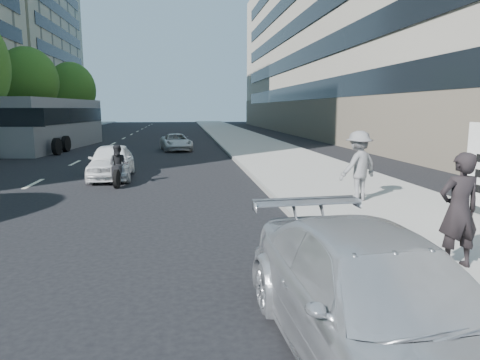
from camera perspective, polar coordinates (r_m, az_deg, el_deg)
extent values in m
plane|color=black|center=(8.43, 0.67, -8.91)|extent=(160.00, 160.00, 0.00)
cube|color=#97968D|center=(28.50, 2.89, 4.28)|extent=(5.00, 120.00, 0.15)
cube|color=gray|center=(44.45, 17.60, 18.58)|extent=(14.00, 70.00, 20.00)
cylinder|color=#382616|center=(39.95, -26.07, 6.86)|extent=(0.30, 0.30, 2.97)
ellipsoid|color=#295516|center=(40.00, -26.43, 11.73)|extent=(4.80, 4.80, 5.52)
cylinder|color=#382616|center=(53.42, -21.33, 7.41)|extent=(0.30, 0.30, 2.62)
ellipsoid|color=#295516|center=(53.45, -21.56, 11.13)|extent=(5.40, 5.40, 6.21)
imported|color=slate|center=(12.11, 15.51, 1.80)|extent=(1.42, 1.16, 1.92)
imported|color=black|center=(7.59, 27.15, -3.63)|extent=(0.68, 0.44, 1.85)
cylinder|color=#4C4C4C|center=(11.56, 28.03, 1.37)|extent=(0.06, 0.06, 2.20)
imported|color=#B5B7BC|center=(4.76, 18.02, -15.44)|extent=(2.20, 4.85, 1.38)
imported|color=white|center=(17.22, -16.76, 2.43)|extent=(1.74, 3.94, 1.32)
imported|color=silver|center=(27.94, -8.51, 5.02)|extent=(2.27, 4.02, 1.06)
cylinder|color=black|center=(14.99, -16.12, 0.14)|extent=(0.18, 0.65, 0.64)
cylinder|color=black|center=(16.35, -15.41, 0.93)|extent=(0.18, 0.65, 0.64)
cube|color=black|center=(15.64, -15.78, 1.38)|extent=(0.37, 1.22, 0.35)
imported|color=black|center=(15.52, -15.86, 1.93)|extent=(0.74, 0.60, 1.42)
cube|color=slate|center=(31.47, -23.39, 6.89)|extent=(3.86, 12.21, 3.30)
cube|color=black|center=(31.82, -25.68, 7.75)|extent=(1.38, 11.43, 1.00)
cube|color=black|center=(31.13, -21.19, 8.02)|extent=(1.38, 11.43, 1.00)
cube|color=black|center=(25.71, -27.09, 7.44)|extent=(2.39, 0.34, 1.00)
cylinder|color=black|center=(27.64, -28.24, 3.89)|extent=(0.36, 1.02, 1.00)
cylinder|color=black|center=(26.87, -23.23, 4.12)|extent=(0.36, 1.02, 1.00)
cylinder|color=black|center=(29.52, -26.89, 4.28)|extent=(0.36, 1.02, 1.00)
cylinder|color=black|center=(28.79, -22.18, 4.50)|extent=(0.36, 1.02, 1.00)
cylinder|color=black|center=(35.22, -23.70, 5.19)|extent=(0.36, 1.02, 1.00)
cylinder|color=black|center=(34.62, -19.71, 5.37)|extent=(0.36, 1.02, 1.00)
cylinder|color=black|center=(36.66, -23.06, 5.37)|extent=(0.36, 1.02, 1.00)
cylinder|color=black|center=(36.08, -19.22, 5.54)|extent=(0.36, 1.02, 1.00)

